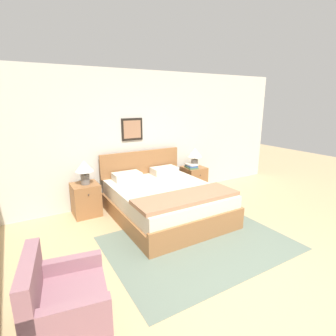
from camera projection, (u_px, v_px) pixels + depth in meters
ground_plane at (258, 292)px, 2.85m from camera, size 16.00×16.00×0.00m
wall_back at (133, 137)px, 5.26m from camera, size 7.48×0.09×2.60m
area_rug_main at (199, 243)px, 3.83m from camera, size 2.56×1.89×0.01m
bed at (165, 201)px, 4.65m from camera, size 1.71×2.07×1.03m
armchair at (64, 305)px, 2.32m from camera, size 0.79×0.86×0.77m
nightstand_near_window at (86, 199)px, 4.72m from camera, size 0.46×0.49×0.58m
nightstand_by_door at (194, 180)px, 5.90m from camera, size 0.46×0.49×0.58m
table_lamp_near_window at (84, 168)px, 4.56m from camera, size 0.32×0.32×0.43m
table_lamp_by_door at (195, 154)px, 5.74m from camera, size 0.32×0.32×0.43m
book_thick_bottom at (191, 167)px, 5.73m from camera, size 0.24×0.30×0.03m
book_hardcover_middle at (191, 166)px, 5.72m from camera, size 0.22×0.29×0.04m
book_novel_upper at (191, 164)px, 5.71m from camera, size 0.20×0.27×0.02m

